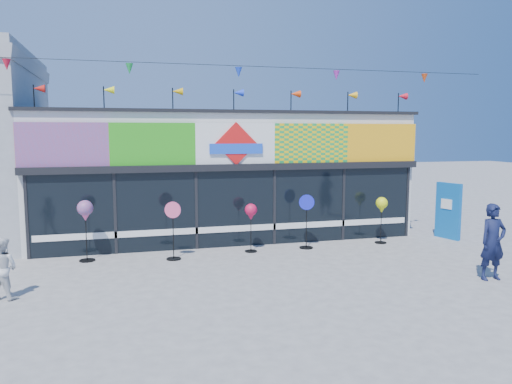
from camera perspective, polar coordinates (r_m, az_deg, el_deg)
name	(u,v)px	position (r m, az deg, el deg)	size (l,w,h in m)	color
ground	(268,278)	(12.01, 1.43, -9.75)	(80.00, 80.00, 0.00)	slate
kite_shop	(220,172)	(17.34, -4.18, 2.24)	(16.00, 5.70, 5.31)	silver
blue_sign	(448,211)	(17.29, 21.11, -2.01)	(0.37, 0.91, 1.81)	#0B5AA8
spinner_0	(85,212)	(13.98, -18.93, -2.23)	(0.42, 0.42, 1.65)	black
spinner_1	(173,229)	(13.66, -9.45, -4.20)	(0.43, 0.40, 1.58)	black
spinner_2	(251,213)	(14.30, -0.59, -2.45)	(0.36, 0.36, 1.40)	black
spinner_3	(306,220)	(14.86, 5.79, -3.21)	(0.43, 0.41, 1.61)	black
spinner_4	(382,206)	(15.90, 14.17, -1.60)	(0.37, 0.37, 1.44)	black
adult_man	(493,242)	(12.88, 25.45, -5.18)	(0.65, 0.43, 1.79)	#111737
child	(3,268)	(11.63, -26.99, -7.76)	(0.63, 0.36, 1.29)	silver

